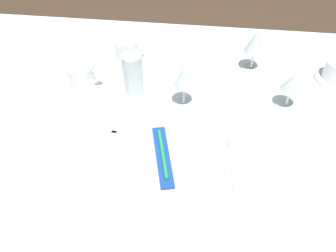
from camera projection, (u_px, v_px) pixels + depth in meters
ground_plane at (178, 230)px, 1.62m from camera, size 6.00×6.00×0.00m
dining_table at (182, 131)px, 1.16m from camera, size 1.80×1.11×0.74m
dinner_plate at (163, 160)px, 0.95m from camera, size 0.26×0.26×0.02m
toothbrush_package at (163, 156)px, 0.94m from camera, size 0.09×0.21×0.02m
fork_outer at (108, 149)px, 0.99m from camera, size 0.03×0.23×0.00m
spoon_soup at (222, 154)px, 0.97m from camera, size 0.03×0.22×0.01m
spoon_dessert at (233, 158)px, 0.96m from camera, size 0.03×0.21×0.01m
saucer_left at (127, 58)px, 1.30m from camera, size 0.12×0.12×0.01m
coffee_cup_left at (127, 49)px, 1.28m from camera, size 0.11×0.08×0.07m
saucer_right at (83, 86)px, 1.19m from camera, size 0.13×0.13×0.01m
coffee_cup_right at (82, 76)px, 1.16m from camera, size 0.11×0.09×0.07m
saucer_far at (334, 79)px, 1.21m from camera, size 0.13×0.13×0.01m
wine_glass_left at (256, 43)px, 1.19m from camera, size 0.07×0.07×0.15m
wine_glass_right at (183, 78)px, 1.05m from camera, size 0.07×0.07×0.15m
wine_glass_far at (292, 85)px, 1.06m from camera, size 0.07×0.07×0.13m
drink_tumbler at (133, 76)px, 1.13m from camera, size 0.07×0.07×0.14m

